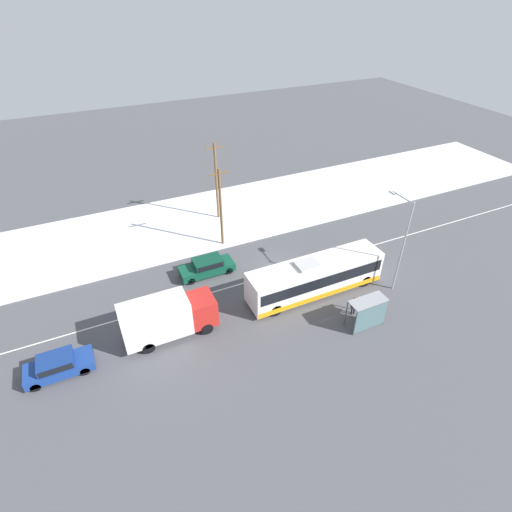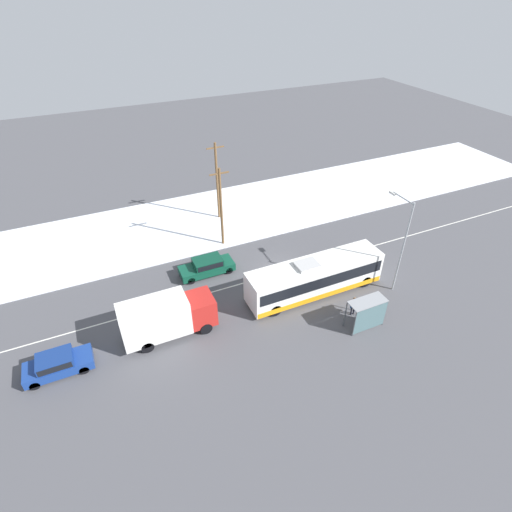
{
  "view_description": "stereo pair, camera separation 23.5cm",
  "coord_description": "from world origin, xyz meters",
  "px_view_note": "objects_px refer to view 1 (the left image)",
  "views": [
    {
      "loc": [
        -13.63,
        -24.23,
        21.58
      ],
      "look_at": [
        -1.73,
        1.39,
        1.4
      ],
      "focal_mm": 28.0,
      "sensor_mm": 36.0,
      "label": 1
    },
    {
      "loc": [
        -13.41,
        -24.33,
        21.58
      ],
      "look_at": [
        -1.73,
        1.39,
        1.4
      ],
      "focal_mm": 28.0,
      "sensor_mm": 36.0,
      "label": 2
    }
  ],
  "objects_px": {
    "city_bus": "(315,277)",
    "pedestrian_at_stop": "(354,304)",
    "bus_shelter": "(369,310)",
    "sedan_car": "(207,266)",
    "utility_pole_snowlot": "(216,181)",
    "streetlamp": "(401,235)",
    "utility_pole_roadside": "(221,207)",
    "box_truck": "(167,317)",
    "parked_car_near_truck": "(58,365)"
  },
  "relations": [
    {
      "from": "sedan_car",
      "to": "streetlamp",
      "type": "distance_m",
      "value": 16.08
    },
    {
      "from": "parked_car_near_truck",
      "to": "utility_pole_snowlot",
      "type": "bearing_deg",
      "value": 41.58
    },
    {
      "from": "box_truck",
      "to": "pedestrian_at_stop",
      "type": "xyz_separation_m",
      "value": [
        13.39,
        -3.83,
        -0.71
      ]
    },
    {
      "from": "bus_shelter",
      "to": "utility_pole_snowlot",
      "type": "relative_size",
      "value": 0.34
    },
    {
      "from": "box_truck",
      "to": "streetlamp",
      "type": "relative_size",
      "value": 0.82
    },
    {
      "from": "city_bus",
      "to": "pedestrian_at_stop",
      "type": "xyz_separation_m",
      "value": [
        1.33,
        -3.54,
        -0.49
      ]
    },
    {
      "from": "city_bus",
      "to": "sedan_car",
      "type": "relative_size",
      "value": 2.42
    },
    {
      "from": "bus_shelter",
      "to": "sedan_car",
      "type": "bearing_deg",
      "value": 127.6
    },
    {
      "from": "sedan_car",
      "to": "utility_pole_snowlot",
      "type": "height_order",
      "value": "utility_pole_snowlot"
    },
    {
      "from": "city_bus",
      "to": "streetlamp",
      "type": "relative_size",
      "value": 1.41
    },
    {
      "from": "sedan_car",
      "to": "pedestrian_at_stop",
      "type": "distance_m",
      "value": 12.75
    },
    {
      "from": "parked_car_near_truck",
      "to": "pedestrian_at_stop",
      "type": "xyz_separation_m",
      "value": [
        20.79,
        -3.5,
        0.25
      ]
    },
    {
      "from": "bus_shelter",
      "to": "utility_pole_snowlot",
      "type": "xyz_separation_m",
      "value": [
        -4.26,
        19.78,
        2.65
      ]
    },
    {
      "from": "city_bus",
      "to": "utility_pole_roadside",
      "type": "xyz_separation_m",
      "value": [
        -4.29,
        9.73,
        2.56
      ]
    },
    {
      "from": "box_truck",
      "to": "utility_pole_snowlot",
      "type": "distance_m",
      "value": 17.26
    },
    {
      "from": "utility_pole_roadside",
      "to": "box_truck",
      "type": "bearing_deg",
      "value": -129.46
    },
    {
      "from": "utility_pole_snowlot",
      "to": "sedan_car",
      "type": "bearing_deg",
      "value": -116.19
    },
    {
      "from": "bus_shelter",
      "to": "streetlamp",
      "type": "height_order",
      "value": "streetlamp"
    },
    {
      "from": "sedan_car",
      "to": "bus_shelter",
      "type": "xyz_separation_m",
      "value": [
        8.54,
        -11.09,
        0.85
      ]
    },
    {
      "from": "city_bus",
      "to": "utility_pole_snowlot",
      "type": "relative_size",
      "value": 1.38
    },
    {
      "from": "box_truck",
      "to": "streetlamp",
      "type": "distance_m",
      "value": 18.66
    },
    {
      "from": "box_truck",
      "to": "streetlamp",
      "type": "height_order",
      "value": "streetlamp"
    },
    {
      "from": "pedestrian_at_stop",
      "to": "bus_shelter",
      "type": "relative_size",
      "value": 0.61
    },
    {
      "from": "parked_car_near_truck",
      "to": "utility_pole_snowlot",
      "type": "height_order",
      "value": "utility_pole_snowlot"
    },
    {
      "from": "box_truck",
      "to": "utility_pole_snowlot",
      "type": "relative_size",
      "value": 0.8
    },
    {
      "from": "utility_pole_roadside",
      "to": "sedan_car",
      "type": "bearing_deg",
      "value": -127.34
    },
    {
      "from": "streetlamp",
      "to": "utility_pole_roadside",
      "type": "height_order",
      "value": "streetlamp"
    },
    {
      "from": "parked_car_near_truck",
      "to": "pedestrian_at_stop",
      "type": "bearing_deg",
      "value": -9.56
    },
    {
      "from": "parked_car_near_truck",
      "to": "city_bus",
      "type": "bearing_deg",
      "value": 0.1
    },
    {
      "from": "box_truck",
      "to": "utility_pole_roadside",
      "type": "distance_m",
      "value": 12.45
    },
    {
      "from": "bus_shelter",
      "to": "streetlamp",
      "type": "distance_m",
      "value": 6.64
    },
    {
      "from": "utility_pole_roadside",
      "to": "utility_pole_snowlot",
      "type": "xyz_separation_m",
      "value": [
        1.42,
        4.95,
        0.21
      ]
    },
    {
      "from": "city_bus",
      "to": "box_truck",
      "type": "bearing_deg",
      "value": 178.61
    },
    {
      "from": "city_bus",
      "to": "utility_pole_roadside",
      "type": "distance_m",
      "value": 10.94
    },
    {
      "from": "sedan_car",
      "to": "utility_pole_roadside",
      "type": "height_order",
      "value": "utility_pole_roadside"
    },
    {
      "from": "pedestrian_at_stop",
      "to": "utility_pole_snowlot",
      "type": "height_order",
      "value": "utility_pole_snowlot"
    },
    {
      "from": "parked_car_near_truck",
      "to": "pedestrian_at_stop",
      "type": "height_order",
      "value": "pedestrian_at_stop"
    },
    {
      "from": "streetlamp",
      "to": "bus_shelter",
      "type": "bearing_deg",
      "value": -146.71
    },
    {
      "from": "bus_shelter",
      "to": "utility_pole_roadside",
      "type": "xyz_separation_m",
      "value": [
        -5.68,
        14.83,
        2.43
      ]
    },
    {
      "from": "city_bus",
      "to": "streetlamp",
      "type": "distance_m",
      "value": 7.36
    },
    {
      "from": "city_bus",
      "to": "utility_pole_roadside",
      "type": "height_order",
      "value": "utility_pole_roadside"
    },
    {
      "from": "bus_shelter",
      "to": "pedestrian_at_stop",
      "type": "bearing_deg",
      "value": 92.15
    },
    {
      "from": "box_truck",
      "to": "utility_pole_roadside",
      "type": "relative_size",
      "value": 0.84
    },
    {
      "from": "city_bus",
      "to": "sedan_car",
      "type": "xyz_separation_m",
      "value": [
        -7.14,
        5.98,
        -0.73
      ]
    },
    {
      "from": "pedestrian_at_stop",
      "to": "utility_pole_snowlot",
      "type": "relative_size",
      "value": 0.21
    },
    {
      "from": "city_bus",
      "to": "box_truck",
      "type": "relative_size",
      "value": 1.72
    },
    {
      "from": "sedan_car",
      "to": "utility_pole_snowlot",
      "type": "bearing_deg",
      "value": -116.19
    },
    {
      "from": "sedan_car",
      "to": "streetlamp",
      "type": "relative_size",
      "value": 0.58
    },
    {
      "from": "utility_pole_snowlot",
      "to": "parked_car_near_truck",
      "type": "bearing_deg",
      "value": -138.42
    },
    {
      "from": "streetlamp",
      "to": "sedan_car",
      "type": "bearing_deg",
      "value": 149.2
    }
  ]
}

